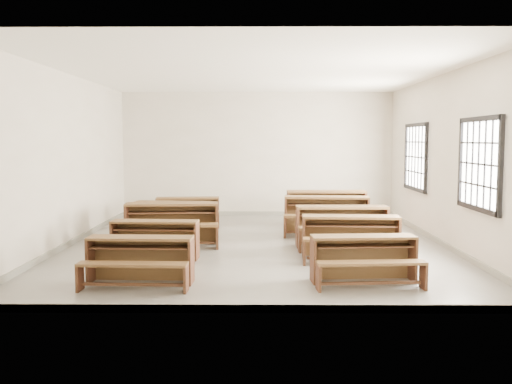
{
  "coord_description": "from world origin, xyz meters",
  "views": [
    {
      "loc": [
        0.08,
        -10.6,
        1.97
      ],
      "look_at": [
        0.0,
        0.0,
        1.0
      ],
      "focal_mm": 40.0,
      "sensor_mm": 36.0,
      "label": 1
    }
  ],
  "objects_px": {
    "desk_set_0": "(140,257)",
    "desk_set_8": "(326,212)",
    "desk_set_3": "(172,216)",
    "desk_set_1": "(154,237)",
    "desk_set_7": "(342,223)",
    "desk_set_2": "(172,220)",
    "desk_set_6": "(351,234)",
    "desk_set_4": "(188,209)",
    "desk_set_5": "(364,256)",
    "desk_set_9": "(327,205)"
  },
  "relations": [
    {
      "from": "desk_set_2",
      "to": "desk_set_4",
      "type": "relative_size",
      "value": 1.21
    },
    {
      "from": "desk_set_7",
      "to": "desk_set_3",
      "type": "bearing_deg",
      "value": 159.16
    },
    {
      "from": "desk_set_0",
      "to": "desk_set_5",
      "type": "bearing_deg",
      "value": 3.91
    },
    {
      "from": "desk_set_0",
      "to": "desk_set_2",
      "type": "height_order",
      "value": "desk_set_2"
    },
    {
      "from": "desk_set_3",
      "to": "desk_set_4",
      "type": "xyz_separation_m",
      "value": [
        0.14,
        1.42,
        -0.03
      ]
    },
    {
      "from": "desk_set_4",
      "to": "desk_set_2",
      "type": "bearing_deg",
      "value": -94.34
    },
    {
      "from": "desk_set_0",
      "to": "desk_set_9",
      "type": "xyz_separation_m",
      "value": [
        3.17,
        5.33,
        0.09
      ]
    },
    {
      "from": "desk_set_0",
      "to": "desk_set_8",
      "type": "distance_m",
      "value": 5.17
    },
    {
      "from": "desk_set_3",
      "to": "desk_set_5",
      "type": "relative_size",
      "value": 1.11
    },
    {
      "from": "desk_set_3",
      "to": "desk_set_5",
      "type": "bearing_deg",
      "value": -43.16
    },
    {
      "from": "desk_set_0",
      "to": "desk_set_8",
      "type": "relative_size",
      "value": 0.8
    },
    {
      "from": "desk_set_0",
      "to": "desk_set_5",
      "type": "relative_size",
      "value": 0.98
    },
    {
      "from": "desk_set_3",
      "to": "desk_set_4",
      "type": "distance_m",
      "value": 1.43
    },
    {
      "from": "desk_set_6",
      "to": "desk_set_4",
      "type": "bearing_deg",
      "value": 133.61
    },
    {
      "from": "desk_set_2",
      "to": "desk_set_5",
      "type": "xyz_separation_m",
      "value": [
        3.1,
        -2.86,
        -0.08
      ]
    },
    {
      "from": "desk_set_8",
      "to": "desk_set_9",
      "type": "bearing_deg",
      "value": 87.64
    },
    {
      "from": "desk_set_6",
      "to": "desk_set_5",
      "type": "bearing_deg",
      "value": -89.46
    },
    {
      "from": "desk_set_1",
      "to": "desk_set_9",
      "type": "xyz_separation_m",
      "value": [
        3.27,
        3.74,
        0.1
      ]
    },
    {
      "from": "desk_set_6",
      "to": "desk_set_8",
      "type": "xyz_separation_m",
      "value": [
        -0.11,
        2.53,
        0.04
      ]
    },
    {
      "from": "desk_set_5",
      "to": "desk_set_6",
      "type": "bearing_deg",
      "value": 83.48
    },
    {
      "from": "desk_set_2",
      "to": "desk_set_7",
      "type": "distance_m",
      "value": 3.19
    },
    {
      "from": "desk_set_0",
      "to": "desk_set_3",
      "type": "xyz_separation_m",
      "value": [
        -0.16,
        3.93,
        0.03
      ]
    },
    {
      "from": "desk_set_1",
      "to": "desk_set_3",
      "type": "height_order",
      "value": "desk_set_3"
    },
    {
      "from": "desk_set_3",
      "to": "desk_set_8",
      "type": "xyz_separation_m",
      "value": [
        3.2,
        0.26,
        0.05
      ]
    },
    {
      "from": "desk_set_5",
      "to": "desk_set_9",
      "type": "relative_size",
      "value": 0.82
    },
    {
      "from": "desk_set_3",
      "to": "desk_set_1",
      "type": "bearing_deg",
      "value": -81.85
    },
    {
      "from": "desk_set_3",
      "to": "desk_set_6",
      "type": "xyz_separation_m",
      "value": [
        3.31,
        -2.27,
        0.01
      ]
    },
    {
      "from": "desk_set_1",
      "to": "desk_set_8",
      "type": "xyz_separation_m",
      "value": [
        3.13,
        2.58,
        0.09
      ]
    },
    {
      "from": "desk_set_3",
      "to": "desk_set_5",
      "type": "xyz_separation_m",
      "value": [
        3.25,
        -3.83,
        -0.03
      ]
    },
    {
      "from": "desk_set_1",
      "to": "desk_set_8",
      "type": "distance_m",
      "value": 4.06
    },
    {
      "from": "desk_set_7",
      "to": "desk_set_9",
      "type": "height_order",
      "value": "desk_set_9"
    },
    {
      "from": "desk_set_2",
      "to": "desk_set_7",
      "type": "bearing_deg",
      "value": -9.21
    },
    {
      "from": "desk_set_4",
      "to": "desk_set_9",
      "type": "height_order",
      "value": "desk_set_9"
    },
    {
      "from": "desk_set_5",
      "to": "desk_set_6",
      "type": "xyz_separation_m",
      "value": [
        0.07,
        1.55,
        0.04
      ]
    },
    {
      "from": "desk_set_0",
      "to": "desk_set_7",
      "type": "bearing_deg",
      "value": 42.83
    },
    {
      "from": "desk_set_2",
      "to": "desk_set_9",
      "type": "distance_m",
      "value": 3.98
    },
    {
      "from": "desk_set_0",
      "to": "desk_set_6",
      "type": "xyz_separation_m",
      "value": [
        3.15,
        1.65,
        0.04
      ]
    },
    {
      "from": "desk_set_0",
      "to": "desk_set_1",
      "type": "bearing_deg",
      "value": 95.55
    },
    {
      "from": "desk_set_1",
      "to": "desk_set_7",
      "type": "relative_size",
      "value": 0.87
    },
    {
      "from": "desk_set_3",
      "to": "desk_set_9",
      "type": "distance_m",
      "value": 3.62
    },
    {
      "from": "desk_set_2",
      "to": "desk_set_6",
      "type": "xyz_separation_m",
      "value": [
        3.17,
        -1.31,
        -0.04
      ]
    },
    {
      "from": "desk_set_1",
      "to": "desk_set_7",
      "type": "height_order",
      "value": "desk_set_7"
    },
    {
      "from": "desk_set_5",
      "to": "desk_set_6",
      "type": "relative_size",
      "value": 0.91
    },
    {
      "from": "desk_set_8",
      "to": "desk_set_5",
      "type": "bearing_deg",
      "value": -85.01
    },
    {
      "from": "desk_set_4",
      "to": "desk_set_7",
      "type": "xyz_separation_m",
      "value": [
        3.18,
        -2.63,
        0.06
      ]
    },
    {
      "from": "desk_set_6",
      "to": "desk_set_8",
      "type": "relative_size",
      "value": 0.9
    },
    {
      "from": "desk_set_2",
      "to": "desk_set_8",
      "type": "height_order",
      "value": "desk_set_8"
    },
    {
      "from": "desk_set_5",
      "to": "desk_set_1",
      "type": "bearing_deg",
      "value": 150.65
    },
    {
      "from": "desk_set_1",
      "to": "desk_set_4",
      "type": "height_order",
      "value": "desk_set_4"
    },
    {
      "from": "desk_set_2",
      "to": "desk_set_8",
      "type": "bearing_deg",
      "value": 16.9
    }
  ]
}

